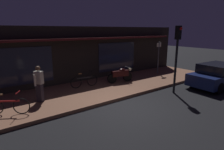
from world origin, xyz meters
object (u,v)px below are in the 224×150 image
object	(u,v)px
parked_car_far	(218,75)
sign_post	(158,55)
bicycle_extra	(8,106)
bicycle_parked	(84,81)
traffic_light_pole	(177,48)
motorcycle	(120,75)
person_photographer	(39,83)

from	to	relation	value
parked_car_far	sign_post	bearing A→B (deg)	97.66
bicycle_extra	bicycle_parked	bearing A→B (deg)	19.86
traffic_light_pole	motorcycle	bearing A→B (deg)	114.20
motorcycle	traffic_light_pole	size ratio (longest dim) A/B	0.47
person_photographer	sign_post	bearing A→B (deg)	4.37
bicycle_parked	person_photographer	distance (m)	2.90
motorcycle	sign_post	bearing A→B (deg)	4.95
bicycle_extra	sign_post	world-z (taller)	sign_post
person_photographer	bicycle_parked	bearing A→B (deg)	16.43
sign_post	parked_car_far	bearing A→B (deg)	-82.34
bicycle_parked	bicycle_extra	world-z (taller)	same
person_photographer	traffic_light_pole	xyz separation A→B (m)	(6.41, -2.67, 1.45)
bicycle_parked	bicycle_extra	bearing A→B (deg)	-160.14
bicycle_parked	traffic_light_pole	size ratio (longest dim) A/B	0.46
motorcycle	person_photographer	size ratio (longest dim) A/B	1.01
bicycle_parked	person_photographer	world-z (taller)	person_photographer
person_photographer	sign_post	world-z (taller)	sign_post
bicycle_extra	traffic_light_pole	world-z (taller)	traffic_light_pole
sign_post	parked_car_far	size ratio (longest dim) A/B	0.57
sign_post	traffic_light_pole	distance (m)	4.35
sign_post	traffic_light_pole	size ratio (longest dim) A/B	0.67
sign_post	parked_car_far	distance (m)	4.32
motorcycle	bicycle_parked	size ratio (longest dim) A/B	1.02
motorcycle	traffic_light_pole	bearing A→B (deg)	-65.80
person_photographer	parked_car_far	size ratio (longest dim) A/B	0.40
bicycle_parked	person_photographer	xyz separation A→B (m)	(-2.73, -0.81, 0.52)
bicycle_parked	bicycle_extra	xyz separation A→B (m)	(-4.16, -1.50, 0.00)
person_photographer	sign_post	size ratio (longest dim) A/B	0.70
bicycle_parked	traffic_light_pole	bearing A→B (deg)	-43.37
bicycle_parked	motorcycle	bearing A→B (deg)	-11.20
sign_post	bicycle_parked	bearing A→B (deg)	178.92
parked_car_far	bicycle_parked	bearing A→B (deg)	147.68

